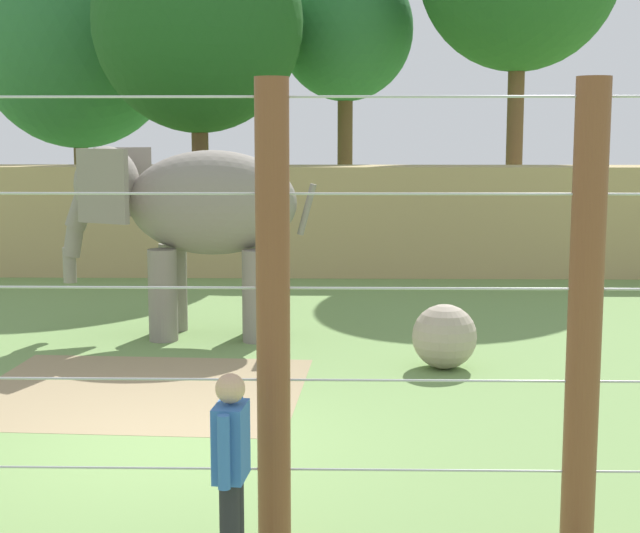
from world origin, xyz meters
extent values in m
plane|color=#6B8E4C|center=(0.00, 0.00, 0.00)|extent=(120.00, 120.00, 0.00)
cube|color=#937F5B|center=(-0.68, 2.16, 0.00)|extent=(4.50, 4.02, 0.01)
cube|color=tan|center=(0.00, 12.96, 1.30)|extent=(36.00, 1.80, 2.60)
cylinder|color=gray|center=(-0.92, 5.27, 0.76)|extent=(0.48, 0.48, 1.51)
cylinder|color=gray|center=(-0.90, 6.10, 0.76)|extent=(0.48, 0.48, 1.51)
cylinder|color=gray|center=(0.62, 5.22, 0.76)|extent=(0.48, 0.48, 1.51)
cylinder|color=gray|center=(0.65, 6.05, 0.76)|extent=(0.48, 0.48, 1.51)
ellipsoid|color=gray|center=(-0.14, 5.66, 2.25)|extent=(2.85, 1.60, 1.73)
ellipsoid|color=gray|center=(-1.90, 5.71, 2.55)|extent=(1.11, 1.22, 1.25)
cube|color=gray|center=(-1.81, 5.06, 2.55)|extent=(0.92, 0.53, 1.19)
cube|color=gray|center=(-1.77, 6.36, 2.55)|extent=(0.94, 0.48, 1.19)
cylinder|color=gray|center=(-2.36, 5.73, 2.10)|extent=(0.54, 0.36, 0.68)
cylinder|color=gray|center=(-2.49, 5.73, 1.63)|extent=(0.39, 0.30, 0.63)
cylinder|color=gray|center=(-2.58, 5.73, 1.18)|extent=(0.23, 0.23, 0.59)
cylinder|color=gray|center=(1.43, 5.61, 2.14)|extent=(0.33, 0.12, 0.86)
sphere|color=tan|center=(3.50, 3.47, 0.47)|extent=(0.94, 0.94, 0.94)
cylinder|color=brown|center=(1.46, -2.70, 1.91)|extent=(0.27, 0.27, 3.83)
cylinder|color=brown|center=(3.92, -2.70, 1.91)|extent=(0.27, 0.27, 3.83)
cylinder|color=#B7B7BC|center=(0.00, -2.70, 0.69)|extent=(8.85, 0.02, 0.02)
cylinder|color=#B7B7BC|center=(0.00, -2.70, 1.44)|extent=(8.85, 0.02, 0.02)
cylinder|color=#B7B7BC|center=(0.00, -2.70, 2.18)|extent=(8.85, 0.02, 0.02)
cylinder|color=#B7B7BC|center=(0.00, -2.70, 2.93)|extent=(8.85, 0.02, 0.02)
cylinder|color=#B7B7BC|center=(0.00, -2.70, 3.67)|extent=(8.85, 0.02, 0.02)
cylinder|color=#232328|center=(1.20, -3.35, 0.44)|extent=(0.15, 0.15, 0.88)
cube|color=#3366B2|center=(1.20, -3.42, 1.16)|extent=(0.25, 0.38, 0.56)
sphere|color=tan|center=(1.20, -3.42, 1.56)|extent=(0.22, 0.22, 0.22)
cylinder|color=#3366B2|center=(1.17, -3.66, 1.16)|extent=(0.10, 0.10, 0.54)
cylinder|color=#3366B2|center=(1.22, -3.19, 1.16)|extent=(0.10, 0.10, 0.54)
cube|color=black|center=(1.14, -3.16, 0.94)|extent=(0.02, 0.07, 0.14)
cylinder|color=brown|center=(2.10, 18.12, 2.34)|extent=(0.44, 0.44, 4.67)
ellipsoid|color=#286633|center=(2.10, 18.12, 6.33)|extent=(3.90, 3.90, 4.09)
cylinder|color=brown|center=(-1.71, 15.09, 1.96)|extent=(0.44, 0.44, 3.91)
ellipsoid|color=#1E511E|center=(-1.71, 15.09, 6.22)|extent=(5.43, 5.43, 5.70)
cylinder|color=brown|center=(-6.05, 19.50, 1.76)|extent=(0.44, 0.44, 3.52)
ellipsoid|color=#286633|center=(-6.05, 19.50, 6.13)|extent=(6.14, 6.14, 6.45)
cylinder|color=brown|center=(6.63, 15.82, 2.76)|extent=(0.44, 0.44, 5.51)
camera|label=1|loc=(2.00, -10.19, 3.41)|focal=53.99mm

